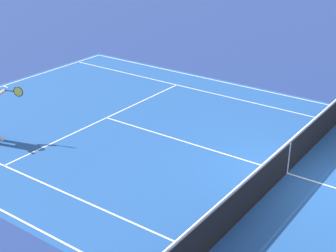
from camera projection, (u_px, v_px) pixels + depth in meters
name	position (u px, v px, depth m)	size (l,w,h in m)	color
ground_plane	(287.00, 173.00, 12.86)	(60.00, 60.00, 0.00)	navy
court_slab	(287.00, 173.00, 12.86)	(24.20, 11.40, 0.00)	#1E4C93
court_line_markings	(287.00, 173.00, 12.86)	(23.85, 11.05, 0.01)	white
tennis_net	(289.00, 157.00, 12.66)	(0.10, 11.70, 1.08)	#2D2D33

